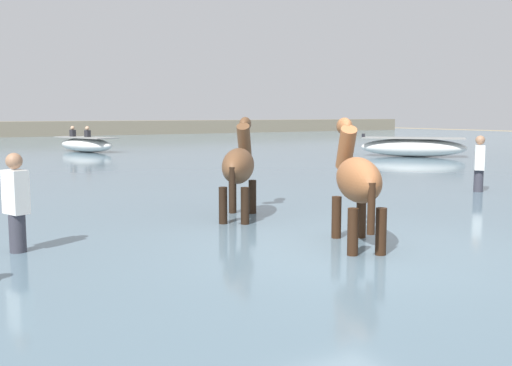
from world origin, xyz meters
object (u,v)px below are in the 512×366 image
(horse_trailing_chestnut, at_px, (357,183))
(boat_distant_west, at_px, (86,144))
(horse_lead_bay, at_px, (239,168))
(boat_far_inshore, at_px, (413,147))
(person_wading_close, at_px, (479,170))
(person_spectator_far, at_px, (17,215))

(horse_trailing_chestnut, relative_size, boat_distant_west, 0.55)
(horse_lead_bay, height_order, boat_far_inshore, horse_lead_bay)
(horse_lead_bay, xyz_separation_m, person_wading_close, (6.08, 0.07, -0.34))
(horse_lead_bay, xyz_separation_m, horse_trailing_chestnut, (0.30, -2.56, 0.00))
(boat_far_inshore, bearing_deg, horse_lead_bay, -146.59)
(boat_distant_west, bearing_deg, horse_lead_bay, -97.65)
(boat_far_inshore, height_order, boat_distant_west, boat_distant_west)
(person_wading_close, bearing_deg, boat_distant_west, 101.41)
(horse_lead_bay, xyz_separation_m, boat_far_inshore, (12.72, 8.39, -0.43))
(boat_far_inshore, bearing_deg, person_wading_close, -128.61)
(person_wading_close, xyz_separation_m, person_spectator_far, (-9.63, -0.78, 0.00))
(horse_lead_bay, bearing_deg, person_spectator_far, -168.69)
(horse_trailing_chestnut, relative_size, person_spectator_far, 1.26)
(horse_trailing_chestnut, bearing_deg, boat_distant_west, 84.10)
(horse_trailing_chestnut, relative_size, boat_far_inshore, 0.52)
(person_wading_close, bearing_deg, person_spectator_far, -175.37)
(horse_lead_bay, xyz_separation_m, boat_distant_west, (2.43, 18.11, -0.47))
(boat_distant_west, height_order, person_spectator_far, person_spectator_far)
(horse_trailing_chestnut, distance_m, boat_distant_west, 20.79)
(boat_far_inshore, distance_m, person_spectator_far, 18.65)
(horse_lead_bay, relative_size, boat_far_inshore, 0.52)
(person_wading_close, distance_m, person_spectator_far, 9.66)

